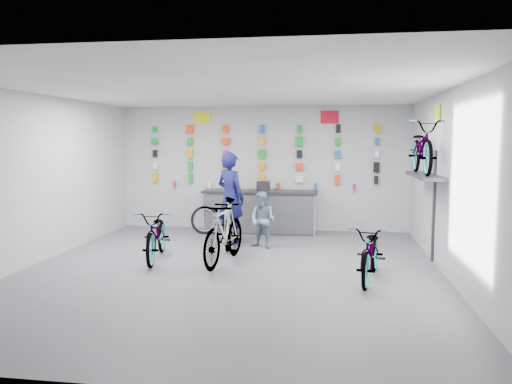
% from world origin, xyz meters
% --- Properties ---
extents(floor, '(8.00, 8.00, 0.00)m').
position_xyz_m(floor, '(0.00, 0.00, 0.00)').
color(floor, '#4B4B50').
rests_on(floor, ground).
extents(ceiling, '(8.00, 8.00, 0.00)m').
position_xyz_m(ceiling, '(0.00, 0.00, 3.00)').
color(ceiling, white).
rests_on(ceiling, wall_back).
extents(wall_back, '(7.00, 0.00, 7.00)m').
position_xyz_m(wall_back, '(0.00, 4.00, 1.50)').
color(wall_back, '#BCBCBF').
rests_on(wall_back, floor).
extents(wall_front, '(7.00, 0.00, 7.00)m').
position_xyz_m(wall_front, '(0.00, -4.00, 1.50)').
color(wall_front, '#BCBCBF').
rests_on(wall_front, floor).
extents(wall_left, '(0.00, 8.00, 8.00)m').
position_xyz_m(wall_left, '(-3.50, 0.00, 1.50)').
color(wall_left, '#BCBCBF').
rests_on(wall_left, floor).
extents(wall_right, '(0.00, 8.00, 8.00)m').
position_xyz_m(wall_right, '(3.50, 0.00, 1.50)').
color(wall_right, '#BCBCBF').
rests_on(wall_right, floor).
extents(counter, '(2.70, 0.66, 1.00)m').
position_xyz_m(counter, '(0.00, 3.54, 0.49)').
color(counter, black).
rests_on(counter, floor).
extents(merch_wall, '(5.55, 0.08, 1.55)m').
position_xyz_m(merch_wall, '(-0.01, 3.93, 1.78)').
color(merch_wall, '#DEA001').
rests_on(merch_wall, wall_back).
extents(wall_bracket, '(0.39, 1.90, 2.00)m').
position_xyz_m(wall_bracket, '(3.33, 1.20, 1.46)').
color(wall_bracket, '#333338').
rests_on(wall_bracket, wall_right).
extents(sign_left, '(0.42, 0.02, 0.30)m').
position_xyz_m(sign_left, '(-1.50, 3.98, 2.72)').
color(sign_left, yellow).
rests_on(sign_left, wall_back).
extents(sign_right, '(0.42, 0.02, 0.30)m').
position_xyz_m(sign_right, '(1.60, 3.98, 2.72)').
color(sign_right, red).
rests_on(sign_right, wall_back).
extents(sign_side, '(0.02, 0.40, 0.30)m').
position_xyz_m(sign_side, '(3.48, 1.20, 2.65)').
color(sign_side, yellow).
rests_on(sign_side, wall_right).
extents(bike_left, '(0.93, 1.87, 0.94)m').
position_xyz_m(bike_left, '(-1.48, 0.59, 0.47)').
color(bike_left, gray).
rests_on(bike_left, floor).
extents(bike_center, '(0.81, 1.94, 1.13)m').
position_xyz_m(bike_center, '(-0.21, 0.50, 0.56)').
color(bike_center, gray).
rests_on(bike_center, floor).
extents(bike_right, '(0.91, 1.79, 0.90)m').
position_xyz_m(bike_right, '(2.29, -0.21, 0.45)').
color(bike_right, gray).
rests_on(bike_right, floor).
extents(bike_service, '(0.73, 1.71, 1.00)m').
position_xyz_m(bike_service, '(-0.43, 1.88, 0.50)').
color(bike_service, gray).
rests_on(bike_service, floor).
extents(bike_wall, '(0.63, 1.80, 0.95)m').
position_xyz_m(bike_wall, '(3.25, 1.20, 2.05)').
color(bike_wall, gray).
rests_on(bike_wall, wall_bracket).
extents(clerk, '(0.84, 0.77, 1.93)m').
position_xyz_m(clerk, '(-0.47, 2.38, 0.96)').
color(clerk, '#101244').
rests_on(clerk, floor).
extents(customer, '(0.68, 0.62, 1.15)m').
position_xyz_m(customer, '(0.30, 1.86, 0.57)').
color(customer, slate).
rests_on(customer, floor).
extents(spare_wheel, '(0.67, 0.20, 0.66)m').
position_xyz_m(spare_wheel, '(-1.25, 3.17, 0.33)').
color(spare_wheel, black).
rests_on(spare_wheel, floor).
extents(register, '(0.29, 0.31, 0.22)m').
position_xyz_m(register, '(0.08, 3.55, 1.11)').
color(register, black).
rests_on(register, counter).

